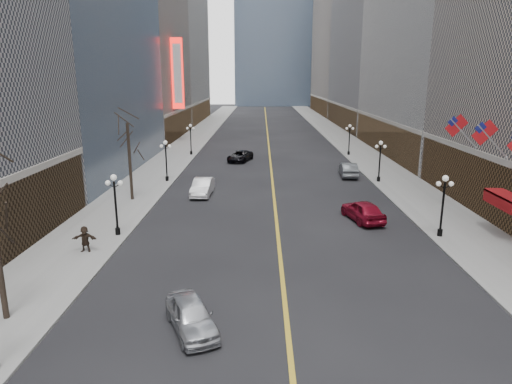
{
  "coord_description": "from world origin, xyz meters",
  "views": [
    {
      "loc": [
        -1.24,
        -1.66,
        11.38
      ],
      "look_at": [
        -1.45,
        15.79,
        6.99
      ],
      "focal_mm": 32.0,
      "sensor_mm": 36.0,
      "label": 1
    }
  ],
  "objects_px": {
    "streetlamp_west_2": "(166,156)",
    "car_sb_mid": "(363,211)",
    "streetlamp_east_1": "(443,199)",
    "streetlamp_west_1": "(115,198)",
    "car_nb_far": "(240,156)",
    "car_nb_mid": "(203,187)",
    "streetlamp_west_3": "(191,136)",
    "car_sb_far": "(348,170)",
    "streetlamp_east_2": "(380,157)",
    "car_nb_near": "(191,315)",
    "streetlamp_east_3": "(349,136)"
  },
  "relations": [
    {
      "from": "streetlamp_west_2",
      "to": "car_sb_mid",
      "type": "height_order",
      "value": "streetlamp_west_2"
    },
    {
      "from": "streetlamp_west_2",
      "to": "car_sb_mid",
      "type": "relative_size",
      "value": 0.89
    },
    {
      "from": "streetlamp_east_1",
      "to": "streetlamp_west_1",
      "type": "bearing_deg",
      "value": 180.0
    },
    {
      "from": "car_nb_far",
      "to": "streetlamp_west_2",
      "type": "bearing_deg",
      "value": -103.99
    },
    {
      "from": "car_nb_mid",
      "to": "car_sb_mid",
      "type": "relative_size",
      "value": 1.0
    },
    {
      "from": "streetlamp_west_1",
      "to": "car_nb_mid",
      "type": "bearing_deg",
      "value": 68.89
    },
    {
      "from": "streetlamp_west_3",
      "to": "car_nb_far",
      "type": "bearing_deg",
      "value": -33.01
    },
    {
      "from": "streetlamp_west_1",
      "to": "car_sb_far",
      "type": "relative_size",
      "value": 0.89
    },
    {
      "from": "streetlamp_east_2",
      "to": "car_sb_far",
      "type": "relative_size",
      "value": 0.89
    },
    {
      "from": "car_sb_mid",
      "to": "car_sb_far",
      "type": "bearing_deg",
      "value": -110.36
    },
    {
      "from": "streetlamp_east_1",
      "to": "car_nb_far",
      "type": "relative_size",
      "value": 0.84
    },
    {
      "from": "car_nb_near",
      "to": "car_nb_mid",
      "type": "relative_size",
      "value": 0.87
    },
    {
      "from": "streetlamp_east_1",
      "to": "streetlamp_west_2",
      "type": "xyz_separation_m",
      "value": [
        -23.6,
        18.0,
        0.0
      ]
    },
    {
      "from": "streetlamp_west_2",
      "to": "car_nb_far",
      "type": "height_order",
      "value": "streetlamp_west_2"
    },
    {
      "from": "streetlamp_east_2",
      "to": "car_nb_far",
      "type": "xyz_separation_m",
      "value": [
        -16.03,
        13.08,
        -2.15
      ]
    },
    {
      "from": "streetlamp_east_3",
      "to": "car_nb_near",
      "type": "xyz_separation_m",
      "value": [
        -16.25,
        -48.75,
        -2.15
      ]
    },
    {
      "from": "car_nb_mid",
      "to": "streetlamp_west_3",
      "type": "bearing_deg",
      "value": 103.94
    },
    {
      "from": "streetlamp_east_2",
      "to": "car_nb_near",
      "type": "height_order",
      "value": "streetlamp_east_2"
    },
    {
      "from": "car_nb_mid",
      "to": "car_sb_mid",
      "type": "height_order",
      "value": "car_sb_mid"
    },
    {
      "from": "streetlamp_west_3",
      "to": "streetlamp_west_2",
      "type": "bearing_deg",
      "value": -90.0
    },
    {
      "from": "car_nb_mid",
      "to": "car_sb_far",
      "type": "relative_size",
      "value": 0.99
    },
    {
      "from": "car_nb_mid",
      "to": "car_nb_far",
      "type": "distance_m",
      "value": 19.06
    },
    {
      "from": "car_nb_near",
      "to": "car_sb_mid",
      "type": "distance_m",
      "value": 20.33
    },
    {
      "from": "streetlamp_east_1",
      "to": "streetlamp_west_3",
      "type": "xyz_separation_m",
      "value": [
        -23.6,
        36.0,
        0.0
      ]
    },
    {
      "from": "streetlamp_east_3",
      "to": "streetlamp_west_2",
      "type": "xyz_separation_m",
      "value": [
        -23.6,
        -18.0,
        0.0
      ]
    },
    {
      "from": "streetlamp_east_1",
      "to": "streetlamp_west_2",
      "type": "distance_m",
      "value": 29.68
    },
    {
      "from": "streetlamp_east_3",
      "to": "car_nb_mid",
      "type": "xyz_separation_m",
      "value": [
        -18.88,
        -23.77,
        -2.07
      ]
    },
    {
      "from": "streetlamp_east_3",
      "to": "car_nb_far",
      "type": "height_order",
      "value": "streetlamp_east_3"
    },
    {
      "from": "streetlamp_west_3",
      "to": "car_nb_near",
      "type": "bearing_deg",
      "value": -81.43
    },
    {
      "from": "car_nb_mid",
      "to": "car_nb_far",
      "type": "bearing_deg",
      "value": 84.1
    },
    {
      "from": "streetlamp_east_1",
      "to": "car_sb_mid",
      "type": "xyz_separation_m",
      "value": [
        -4.77,
        4.03,
        -2.04
      ]
    },
    {
      "from": "car_nb_near",
      "to": "streetlamp_west_1",
      "type": "bearing_deg",
      "value": 96.49
    },
    {
      "from": "streetlamp_east_2",
      "to": "car_nb_far",
      "type": "relative_size",
      "value": 0.84
    },
    {
      "from": "streetlamp_west_2",
      "to": "streetlamp_west_3",
      "type": "bearing_deg",
      "value": 90.0
    },
    {
      "from": "streetlamp_west_1",
      "to": "car_nb_far",
      "type": "xyz_separation_m",
      "value": [
        7.57,
        31.08,
        -2.15
      ]
    },
    {
      "from": "streetlamp_west_1",
      "to": "car_nb_far",
      "type": "height_order",
      "value": "streetlamp_west_1"
    },
    {
      "from": "streetlamp_east_2",
      "to": "car_nb_mid",
      "type": "height_order",
      "value": "streetlamp_east_2"
    },
    {
      "from": "streetlamp_east_1",
      "to": "streetlamp_east_3",
      "type": "relative_size",
      "value": 1.0
    },
    {
      "from": "streetlamp_east_2",
      "to": "streetlamp_west_1",
      "type": "distance_m",
      "value": 29.68
    },
    {
      "from": "streetlamp_west_2",
      "to": "car_nb_far",
      "type": "xyz_separation_m",
      "value": [
        7.57,
        13.08,
        -2.15
      ]
    },
    {
      "from": "car_sb_far",
      "to": "streetlamp_west_2",
      "type": "bearing_deg",
      "value": 11.89
    },
    {
      "from": "streetlamp_east_1",
      "to": "car_sb_far",
      "type": "relative_size",
      "value": 0.89
    },
    {
      "from": "streetlamp_east_1",
      "to": "car_nb_near",
      "type": "distance_m",
      "value": 20.76
    },
    {
      "from": "streetlamp_east_2",
      "to": "streetlamp_east_3",
      "type": "bearing_deg",
      "value": 90.0
    },
    {
      "from": "car_nb_near",
      "to": "car_nb_far",
      "type": "relative_size",
      "value": 0.82
    },
    {
      "from": "streetlamp_west_3",
      "to": "car_nb_near",
      "type": "height_order",
      "value": "streetlamp_west_3"
    },
    {
      "from": "streetlamp_east_3",
      "to": "streetlamp_west_2",
      "type": "bearing_deg",
      "value": -142.67
    },
    {
      "from": "streetlamp_east_2",
      "to": "streetlamp_west_3",
      "type": "relative_size",
      "value": 1.0
    },
    {
      "from": "streetlamp_west_1",
      "to": "streetlamp_east_1",
      "type": "bearing_deg",
      "value": 0.0
    },
    {
      "from": "car_nb_far",
      "to": "streetlamp_east_1",
      "type": "bearing_deg",
      "value": -46.64
    }
  ]
}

